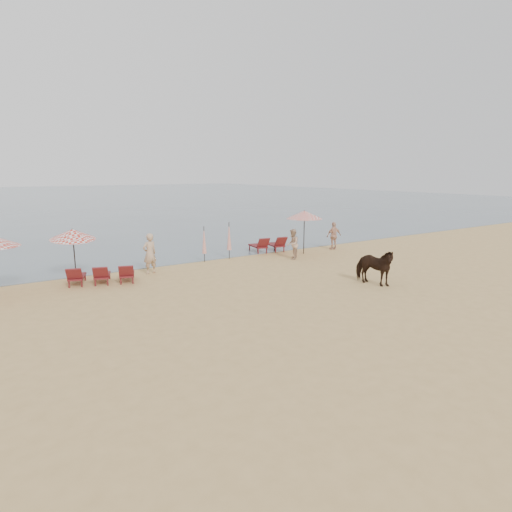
{
  "coord_description": "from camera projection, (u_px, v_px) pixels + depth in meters",
  "views": [
    {
      "loc": [
        -10.56,
        -10.95,
        4.88
      ],
      "look_at": [
        0.0,
        5.0,
        1.1
      ],
      "focal_mm": 30.0,
      "sensor_mm": 36.0,
      "label": 1
    }
  ],
  "objects": [
    {
      "name": "ground",
      "position": [
        331.0,
        308.0,
        15.63
      ],
      "size": [
        120.0,
        120.0,
        0.0
      ],
      "primitive_type": "plane",
      "color": "tan",
      "rests_on": "ground"
    },
    {
      "name": "sea",
      "position": [
        38.0,
        198.0,
        81.07
      ],
      "size": [
        160.0,
        140.0,
        0.06
      ],
      "primitive_type": "cube",
      "color": "#51606B",
      "rests_on": "ground"
    },
    {
      "name": "lounger_cluster_left",
      "position": [
        102.0,
        275.0,
        18.87
      ],
      "size": [
        3.11,
        2.4,
        0.6
      ],
      "rotation": [
        0.0,
        0.0,
        -0.32
      ],
      "color": "maroon",
      "rests_on": "ground"
    },
    {
      "name": "lounger_cluster_right",
      "position": [
        268.0,
        245.0,
        26.37
      ],
      "size": [
        2.16,
        2.09,
        0.67
      ],
      "rotation": [
        0.0,
        0.0,
        -0.17
      ],
      "color": "maroon",
      "rests_on": "ground"
    },
    {
      "name": "umbrella_open_left_b",
      "position": [
        73.0,
        234.0,
        19.09
      ],
      "size": [
        1.94,
        1.97,
        2.47
      ],
      "rotation": [
        0.0,
        0.0,
        0.18
      ],
      "color": "black",
      "rests_on": "ground"
    },
    {
      "name": "umbrella_open_right",
      "position": [
        304.0,
        215.0,
        25.48
      ],
      "size": [
        2.15,
        2.15,
        2.62
      ],
      "rotation": [
        0.0,
        0.0,
        0.17
      ],
      "color": "black",
      "rests_on": "ground"
    },
    {
      "name": "umbrella_closed_left",
      "position": [
        204.0,
        240.0,
        23.26
      ],
      "size": [
        0.24,
        0.24,
        1.98
      ],
      "rotation": [
        0.0,
        0.0,
        0.01
      ],
      "color": "black",
      "rests_on": "ground"
    },
    {
      "name": "umbrella_closed_right",
      "position": [
        229.0,
        236.0,
        24.15
      ],
      "size": [
        0.26,
        0.26,
        2.1
      ],
      "rotation": [
        0.0,
        0.0,
        0.0
      ],
      "color": "black",
      "rests_on": "ground"
    },
    {
      "name": "cow",
      "position": [
        374.0,
        267.0,
        18.62
      ],
      "size": [
        1.29,
        2.08,
        1.63
      ],
      "primitive_type": "imported",
      "rotation": [
        0.0,
        0.0,
        0.23
      ],
      "color": "black",
      "rests_on": "ground"
    },
    {
      "name": "beachgoer_left",
      "position": [
        150.0,
        254.0,
        20.65
      ],
      "size": [
        0.81,
        0.62,
        1.98
      ],
      "primitive_type": "imported",
      "rotation": [
        0.0,
        0.0,
        3.36
      ],
      "color": "tan",
      "rests_on": "ground"
    },
    {
      "name": "beachgoer_right_a",
      "position": [
        293.0,
        244.0,
        24.14
      ],
      "size": [
        1.05,
        1.05,
        1.72
      ],
      "primitive_type": "imported",
      "rotation": [
        0.0,
        0.0,
        3.91
      ],
      "color": "tan",
      "rests_on": "ground"
    },
    {
      "name": "beachgoer_right_b",
      "position": [
        334.0,
        236.0,
        27.18
      ],
      "size": [
        1.09,
        0.59,
        1.76
      ],
      "primitive_type": "imported",
      "rotation": [
        0.0,
        0.0,
        2.98
      ],
      "color": "tan",
      "rests_on": "ground"
    }
  ]
}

